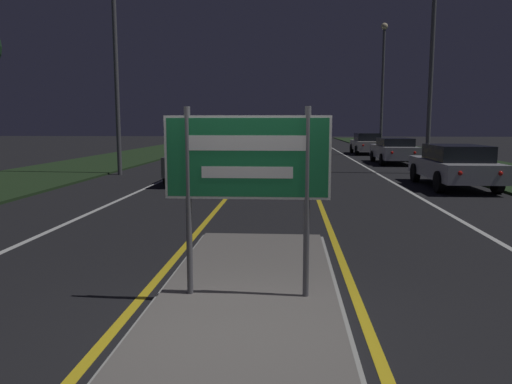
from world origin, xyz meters
TOP-DOWN VIEW (x-y plane):
  - ground_plane at (0.00, 0.00)m, footprint 160.00×160.00m
  - median_island at (0.00, 0.73)m, footprint 2.20×6.65m
  - verge_left at (-9.50, 20.00)m, footprint 5.00×100.00m
  - verge_right at (9.50, 20.00)m, footprint 5.00×100.00m
  - centre_line_yellow_left at (-1.29, 25.00)m, footprint 0.12×70.00m
  - centre_line_yellow_right at (1.29, 25.00)m, footprint 0.12×70.00m
  - lane_line_white_left at (-4.20, 25.00)m, footprint 0.12×70.00m
  - lane_line_white_right at (4.20, 25.00)m, footprint 0.12×70.00m
  - edge_line_white_left at (-7.20, 25.00)m, footprint 0.10×70.00m
  - edge_line_white_right at (7.20, 25.00)m, footprint 0.10×70.00m
  - highway_sign at (0.00, 0.72)m, footprint 1.88×0.07m
  - streetlight_left_near at (-6.51, 15.21)m, footprint 0.53×0.53m
  - streetlight_right_near at (6.28, 16.57)m, footprint 0.58×0.58m
  - streetlight_right_far at (6.63, 29.44)m, footprint 0.44×0.44m
  - car_receding_0 at (5.89, 11.88)m, footprint 1.94×4.80m
  - car_receding_1 at (5.98, 21.90)m, footprint 1.88×4.68m
  - car_receding_2 at (5.83, 30.29)m, footprint 1.87×4.51m
  - car_approaching_0 at (-2.70, 12.85)m, footprint 1.95×4.18m
  - car_approaching_1 at (-2.87, 27.45)m, footprint 1.94×4.81m
  - car_approaching_2 at (-6.05, 41.58)m, footprint 1.98×4.63m

SIDE VIEW (x-z plane):
  - ground_plane at x=0.00m, z-range 0.00..0.00m
  - centre_line_yellow_left at x=-1.29m, z-range 0.00..0.01m
  - centre_line_yellow_right at x=1.29m, z-range 0.00..0.01m
  - lane_line_white_left at x=-4.20m, z-range 0.00..0.01m
  - lane_line_white_right at x=4.20m, z-range 0.00..0.01m
  - edge_line_white_left at x=-7.20m, z-range 0.00..0.01m
  - edge_line_white_right at x=7.20m, z-range 0.00..0.01m
  - verge_left at x=-9.50m, z-range 0.00..0.08m
  - verge_right at x=9.50m, z-range 0.00..0.08m
  - median_island at x=0.00m, z-range -0.01..0.09m
  - car_receding_1 at x=5.98m, z-range 0.05..1.40m
  - car_approaching_2 at x=-6.05m, z-range 0.03..1.43m
  - car_receding_0 at x=5.89m, z-range 0.05..1.45m
  - car_receding_2 at x=5.83m, z-range 0.03..1.49m
  - car_approaching_0 at x=-2.70m, z-range 0.05..1.55m
  - car_approaching_1 at x=-2.87m, z-range 0.04..1.62m
  - highway_sign at x=0.00m, z-range 0.52..2.70m
  - streetlight_right_far at x=6.63m, z-range 0.88..9.53m
  - streetlight_right_near at x=6.28m, z-range 1.58..10.44m
  - streetlight_left_near at x=-6.51m, z-range 1.44..12.15m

